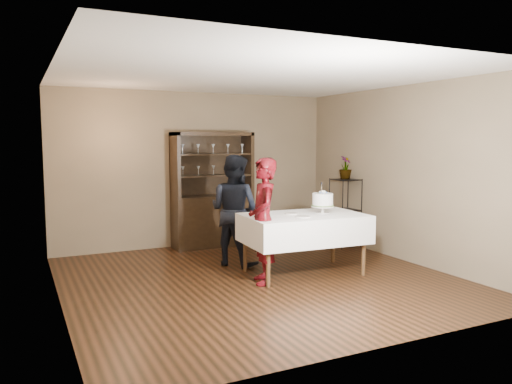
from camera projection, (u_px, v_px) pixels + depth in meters
floor at (259, 279)px, 6.74m from camera, size 5.00×5.00×0.00m
ceiling at (259, 75)px, 6.45m from camera, size 5.00×5.00×0.00m
back_wall at (197, 169)px, 8.83m from camera, size 5.00×0.02×2.70m
wall_left at (56, 187)px, 5.51m from camera, size 0.02×5.00×2.70m
wall_right at (404, 174)px, 7.68m from camera, size 0.02×5.00×2.70m
china_hutch at (212, 209)px, 8.77m from camera, size 1.40×0.48×2.00m
plant_etagere at (345, 210)px, 8.73m from camera, size 0.42×0.42×1.20m
cake_table at (304, 228)px, 6.96m from camera, size 1.72×1.12×0.84m
woman at (263, 221)px, 6.48m from camera, size 0.55×0.69×1.65m
man at (234, 210)px, 7.43m from camera, size 0.97×1.01×1.65m
cake at (323, 201)px, 7.03m from camera, size 0.32×0.32×0.45m
plate_near at (303, 217)px, 6.69m from camera, size 0.21×0.21×0.01m
plate_far at (291, 214)px, 6.97m from camera, size 0.23×0.23×0.01m
potted_plant at (345, 167)px, 8.71m from camera, size 0.31×0.31×0.40m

